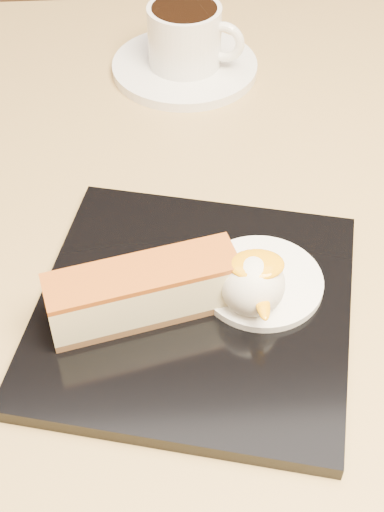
{
  "coord_description": "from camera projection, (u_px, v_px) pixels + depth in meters",
  "views": [
    {
      "loc": [
        0.02,
        -0.42,
        1.12
      ],
      "look_at": [
        0.04,
        -0.07,
        0.76
      ],
      "focal_mm": 50.0,
      "sensor_mm": 36.0,
      "label": 1
    }
  ],
  "objects": [
    {
      "name": "ice_cream_scoop",
      "position": [
        253.0,
        284.0,
        0.49
      ],
      "size": [
        0.05,
        0.05,
        0.05
      ],
      "primitive_type": "sphere",
      "color": "white",
      "rests_on": "cream_smear"
    },
    {
      "name": "cream_smear",
      "position": [
        261.0,
        282.0,
        0.52
      ],
      "size": [
        0.09,
        0.09,
        0.01
      ],
      "primitive_type": "cylinder",
      "color": "white",
      "rests_on": "dessert_plate"
    },
    {
      "name": "saucer",
      "position": [
        185.0,
        67.0,
        0.74
      ],
      "size": [
        0.15,
        0.15,
        0.01
      ],
      "primitive_type": "cylinder",
      "color": "white",
      "rests_on": "table"
    },
    {
      "name": "cheesecake",
      "position": [
        143.0,
        292.0,
        0.49
      ],
      "size": [
        0.14,
        0.07,
        0.04
      ],
      "rotation": [
        0.0,
        0.0,
        0.24
      ],
      "color": "brown",
      "rests_on": "dessert_plate"
    },
    {
      "name": "table",
      "position": [
        146.0,
        344.0,
        0.69
      ],
      "size": [
        0.8,
        0.8,
        0.72
      ],
      "color": "black",
      "rests_on": "ground"
    },
    {
      "name": "mint_sprig",
      "position": [
        218.0,
        256.0,
        0.53
      ],
      "size": [
        0.03,
        0.02,
        0.0
      ],
      "color": "#3B922F",
      "rests_on": "cream_smear"
    },
    {
      "name": "mango_sauce",
      "position": [
        257.0,
        265.0,
        0.48
      ],
      "size": [
        0.04,
        0.03,
        0.01
      ],
      "primitive_type": "ellipsoid",
      "color": "#FFA408",
      "rests_on": "ice_cream_scoop"
    },
    {
      "name": "dessert_plate",
      "position": [
        194.0,
        309.0,
        0.51
      ],
      "size": [
        0.27,
        0.27,
        0.01
      ],
      "primitive_type": "cube",
      "rotation": [
        0.0,
        0.0,
        -0.25
      ],
      "color": "black",
      "rests_on": "table"
    },
    {
      "name": "coffee_cup",
      "position": [
        186.0,
        35.0,
        0.71
      ],
      "size": [
        0.1,
        0.07,
        0.06
      ],
      "rotation": [
        0.0,
        0.0,
        -0.36
      ],
      "color": "white",
      "rests_on": "saucer"
    }
  ]
}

